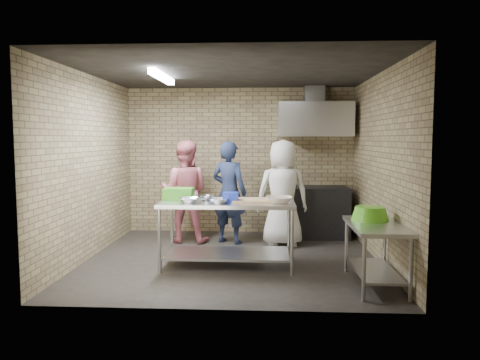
# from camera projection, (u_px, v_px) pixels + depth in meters

# --- Properties ---
(floor) EXTENTS (4.20, 4.20, 0.00)m
(floor) POSITION_uv_depth(u_px,v_px,m) (232.00, 259.00, 6.74)
(floor) COLOR black
(floor) RESTS_ON ground
(ceiling) EXTENTS (4.20, 4.20, 0.00)m
(ceiling) POSITION_uv_depth(u_px,v_px,m) (232.00, 72.00, 6.50)
(ceiling) COLOR black
(ceiling) RESTS_ON ground
(back_wall) EXTENTS (4.20, 0.06, 2.70)m
(back_wall) POSITION_uv_depth(u_px,v_px,m) (240.00, 161.00, 8.61)
(back_wall) COLOR #9A8B60
(back_wall) RESTS_ON ground
(front_wall) EXTENTS (4.20, 0.06, 2.70)m
(front_wall) POSITION_uv_depth(u_px,v_px,m) (218.00, 180.00, 4.63)
(front_wall) COLOR #9A8B60
(front_wall) RESTS_ON ground
(left_wall) EXTENTS (0.06, 4.00, 2.70)m
(left_wall) POSITION_uv_depth(u_px,v_px,m) (89.00, 167.00, 6.73)
(left_wall) COLOR #9A8B60
(left_wall) RESTS_ON ground
(right_wall) EXTENTS (0.06, 4.00, 2.70)m
(right_wall) POSITION_uv_depth(u_px,v_px,m) (380.00, 168.00, 6.50)
(right_wall) COLOR #9A8B60
(right_wall) RESTS_ON ground
(prep_table) EXTENTS (1.82, 0.91, 0.91)m
(prep_table) POSITION_uv_depth(u_px,v_px,m) (228.00, 234.00, 6.34)
(prep_table) COLOR silver
(prep_table) RESTS_ON floor
(side_counter) EXTENTS (0.60, 1.20, 0.75)m
(side_counter) POSITION_uv_depth(u_px,v_px,m) (375.00, 255.00, 5.51)
(side_counter) COLOR silver
(side_counter) RESTS_ON floor
(stove) EXTENTS (1.20, 0.70, 0.90)m
(stove) POSITION_uv_depth(u_px,v_px,m) (314.00, 212.00, 8.26)
(stove) COLOR black
(stove) RESTS_ON floor
(range_hood) EXTENTS (1.30, 0.60, 0.60)m
(range_hood) POSITION_uv_depth(u_px,v_px,m) (315.00, 120.00, 8.16)
(range_hood) COLOR silver
(range_hood) RESTS_ON back_wall
(hood_duct) EXTENTS (0.35, 0.30, 0.30)m
(hood_duct) POSITION_uv_depth(u_px,v_px,m) (314.00, 95.00, 8.27)
(hood_duct) COLOR #A5A8AD
(hood_duct) RESTS_ON back_wall
(wall_shelf) EXTENTS (0.80, 0.20, 0.04)m
(wall_shelf) POSITION_uv_depth(u_px,v_px,m) (330.00, 130.00, 8.35)
(wall_shelf) COLOR #3F2B19
(wall_shelf) RESTS_ON back_wall
(fluorescent_fixture) EXTENTS (0.10, 1.25, 0.08)m
(fluorescent_fixture) POSITION_uv_depth(u_px,v_px,m) (162.00, 77.00, 6.56)
(fluorescent_fixture) COLOR white
(fluorescent_fixture) RESTS_ON ceiling
(green_crate) EXTENTS (0.40, 0.30, 0.16)m
(green_crate) POSITION_uv_depth(u_px,v_px,m) (179.00, 194.00, 6.45)
(green_crate) COLOR green
(green_crate) RESTS_ON prep_table
(blue_tub) EXTENTS (0.20, 0.20, 0.13)m
(blue_tub) POSITION_uv_depth(u_px,v_px,m) (231.00, 197.00, 6.19)
(blue_tub) COLOR #1830B6
(blue_tub) RESTS_ON prep_table
(cutting_board) EXTENTS (0.56, 0.42, 0.03)m
(cutting_board) POSITION_uv_depth(u_px,v_px,m) (253.00, 200.00, 6.26)
(cutting_board) COLOR tan
(cutting_board) RESTS_ON prep_table
(mixing_bowl_a) EXTENTS (0.30, 0.30, 0.07)m
(mixing_bowl_a) POSITION_uv_depth(u_px,v_px,m) (189.00, 200.00, 6.12)
(mixing_bowl_a) COLOR #B9BBC1
(mixing_bowl_a) RESTS_ON prep_table
(mixing_bowl_b) EXTENTS (0.23, 0.23, 0.07)m
(mixing_bowl_b) POSITION_uv_depth(u_px,v_px,m) (206.00, 198.00, 6.36)
(mixing_bowl_b) COLOR #ABADB2
(mixing_bowl_b) RESTS_ON prep_table
(mixing_bowl_c) EXTENTS (0.28, 0.28, 0.06)m
(mixing_bowl_c) POSITION_uv_depth(u_px,v_px,m) (219.00, 201.00, 6.08)
(mixing_bowl_c) COLOR silver
(mixing_bowl_c) RESTS_ON prep_table
(ceramic_bowl) EXTENTS (0.37, 0.37, 0.09)m
(ceramic_bowl) POSITION_uv_depth(u_px,v_px,m) (279.00, 200.00, 6.11)
(ceramic_bowl) COLOR beige
(ceramic_bowl) RESTS_ON prep_table
(green_basin) EXTENTS (0.46, 0.46, 0.17)m
(green_basin) POSITION_uv_depth(u_px,v_px,m) (370.00, 213.00, 5.72)
(green_basin) COLOR #59C626
(green_basin) RESTS_ON side_counter
(bottle_red) EXTENTS (0.07, 0.07, 0.18)m
(bottle_red) POSITION_uv_depth(u_px,v_px,m) (317.00, 124.00, 8.36)
(bottle_red) COLOR #B22619
(bottle_red) RESTS_ON wall_shelf
(man_navy) EXTENTS (0.74, 0.64, 1.72)m
(man_navy) POSITION_uv_depth(u_px,v_px,m) (229.00, 192.00, 7.73)
(man_navy) COLOR #151836
(man_navy) RESTS_ON floor
(woman_pink) EXTENTS (0.88, 0.70, 1.73)m
(woman_pink) POSITION_uv_depth(u_px,v_px,m) (185.00, 192.00, 7.82)
(woman_pink) COLOR #D8727D
(woman_pink) RESTS_ON floor
(woman_white) EXTENTS (0.91, 0.65, 1.75)m
(woman_white) POSITION_uv_depth(u_px,v_px,m) (283.00, 193.00, 7.53)
(woman_white) COLOR white
(woman_white) RESTS_ON floor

